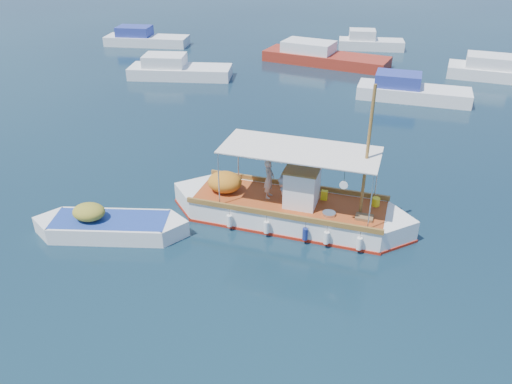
# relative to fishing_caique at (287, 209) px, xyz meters

# --- Properties ---
(ground) EXTENTS (160.00, 160.00, 0.00)m
(ground) POSITION_rel_fishing_caique_xyz_m (-0.36, -0.67, -0.50)
(ground) COLOR black
(ground) RESTS_ON ground
(fishing_caique) EXTENTS (9.37, 3.41, 5.75)m
(fishing_caique) POSITION_rel_fishing_caique_xyz_m (0.00, 0.00, 0.00)
(fishing_caique) COLOR white
(fishing_caique) RESTS_ON ground
(dinghy) EXTENTS (5.67, 2.19, 1.40)m
(dinghy) POSITION_rel_fishing_caique_xyz_m (-6.19, -2.15, -0.21)
(dinghy) COLOR white
(dinghy) RESTS_ON ground
(bg_boat_nw) EXTENTS (7.35, 3.16, 1.80)m
(bg_boat_nw) POSITION_rel_fishing_caique_xyz_m (-10.27, 17.33, -0.01)
(bg_boat_nw) COLOR silver
(bg_boat_nw) RESTS_ON ground
(bg_boat_n) EXTENTS (10.03, 5.28, 1.80)m
(bg_boat_n) POSITION_rel_fishing_caique_xyz_m (-0.47, 23.09, -0.01)
(bg_boat_n) COLOR maroon
(bg_boat_n) RESTS_ON ground
(bg_boat_ne) EXTENTS (7.02, 2.95, 1.80)m
(bg_boat_ne) POSITION_rel_fishing_caique_xyz_m (5.59, 15.54, -0.01)
(bg_boat_ne) COLOR silver
(bg_boat_ne) RESTS_ON ground
(bg_boat_e) EXTENTS (7.87, 3.90, 1.80)m
(bg_boat_e) POSITION_rel_fishing_caique_xyz_m (12.19, 21.32, -0.01)
(bg_boat_e) COLOR silver
(bg_boat_e) RESTS_ON ground
(bg_boat_far_w) EXTENTS (7.34, 2.68, 1.80)m
(bg_boat_far_w) POSITION_rel_fishing_caique_xyz_m (-16.38, 26.32, -0.01)
(bg_boat_far_w) COLOR silver
(bg_boat_far_w) RESTS_ON ground
(bg_boat_far_n) EXTENTS (5.52, 2.26, 1.80)m
(bg_boat_far_n) POSITION_rel_fishing_caique_xyz_m (3.12, 28.70, -0.01)
(bg_boat_far_n) COLOR silver
(bg_boat_far_n) RESTS_ON ground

